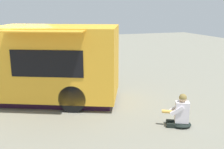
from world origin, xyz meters
The scene contains 4 objects.
ground_plane centered at (0.00, 0.00, 0.00)m, with size 40.00×40.00×0.00m, color gray.
food_truck centered at (-0.33, -0.80, 1.17)m, with size 4.40×5.88×2.46m.
person_customer centered at (-3.67, -4.09, 0.34)m, with size 0.62×0.80×0.89m.
planter_flowering_near centered at (3.37, -3.38, 0.33)m, with size 0.42×0.42×0.63m.
Camera 1 is at (-9.17, -0.32, 3.02)m, focal length 42.60 mm.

